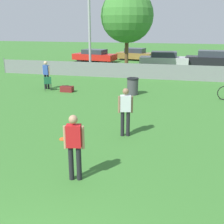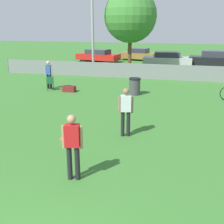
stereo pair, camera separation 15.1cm
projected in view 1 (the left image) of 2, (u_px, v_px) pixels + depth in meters
The scene contains 14 objects.
fence_backline at pixel (148, 71), 20.41m from camera, with size 23.59×0.07×1.21m.
light_pole at pixel (89, 10), 21.39m from camera, with size 0.90×0.36×8.26m.
tree_near_pole at pixel (127, 16), 23.01m from camera, with size 4.35×4.35×6.67m.
player_receiver_white at pixel (125, 109), 9.76m from camera, with size 0.51×0.30×1.74m.
player_thrower_red at pixel (74, 143), 6.93m from camera, with size 0.51×0.28×1.74m.
spectator_in_blue at pixel (46, 73), 17.10m from camera, with size 0.50×0.25×1.71m.
frisbee_disc at pixel (63, 139), 9.74m from camera, with size 0.28×0.28×0.03m.
folding_chair_sideline at pixel (48, 82), 16.79m from camera, with size 0.58×0.58×0.85m.
trash_bin at pixel (133, 86), 15.85m from camera, with size 0.66×0.66×0.95m.
gear_bag_sideline at pixel (67, 89), 16.60m from camera, with size 0.74×0.41×0.36m.
parked_car_red at pixel (95, 56), 29.86m from camera, with size 4.78×2.61×1.31m.
parked_car_tan at pixel (135, 54), 31.29m from camera, with size 4.19×2.43×1.32m.
parked_car_silver at pixel (164, 59), 26.73m from camera, with size 4.59×1.97×1.37m.
parked_car_dark at pixel (211, 59), 26.10m from camera, with size 4.68×2.15×1.53m.
Camera 1 is at (2.22, -2.41, 3.81)m, focal length 45.00 mm.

